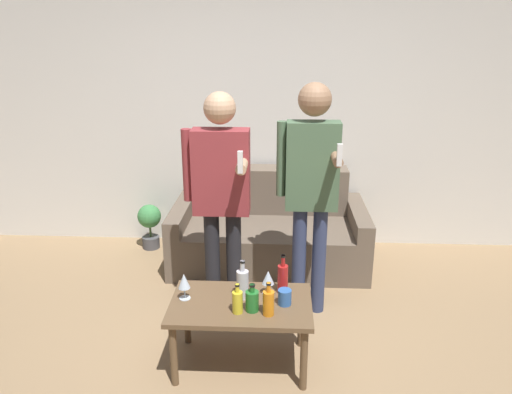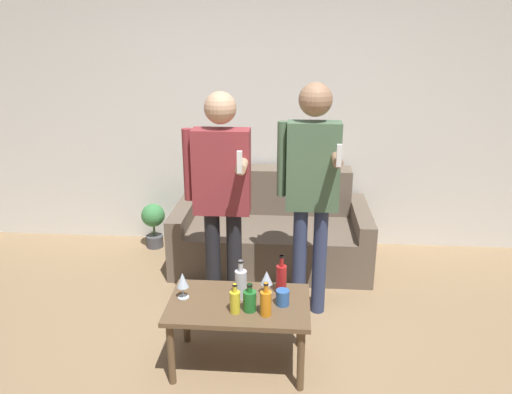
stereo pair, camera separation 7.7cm
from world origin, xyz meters
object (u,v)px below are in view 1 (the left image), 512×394
Objects in this scene: person_standing_left at (221,188)px; bottle_orange at (252,300)px; couch at (269,231)px; person_standing_right at (311,180)px; coffee_table at (241,311)px.

bottle_orange is at bearing -69.87° from person_standing_left.
couch is 1.62m from bottle_orange.
coffee_table is at bearing -123.63° from person_standing_right.
bottle_orange is 0.10× the size of person_standing_right.
couch is 9.88× the size of bottle_orange.
coffee_table is 0.87m from person_standing_left.
couch reaches higher than bottle_orange.
person_standing_left is (-0.18, 0.62, 0.59)m from coffee_table.
person_standing_right is at bearing -70.19° from couch.
bottle_orange is at bearing -49.00° from coffee_table.
bottle_orange is 0.98m from person_standing_right.
couch is 1.01× the size of person_standing_right.
couch is 1.18m from person_standing_left.
person_standing_left is 0.63m from person_standing_right.
coffee_table is 0.53× the size of person_standing_left.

